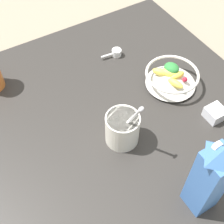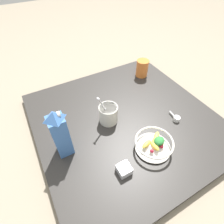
# 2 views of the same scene
# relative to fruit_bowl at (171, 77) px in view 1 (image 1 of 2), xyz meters

# --- Properties ---
(ground_plane) EXTENTS (6.00, 6.00, 0.00)m
(ground_plane) POSITION_rel_fruit_bowl_xyz_m (0.24, 0.01, -0.09)
(ground_plane) COLOR gray
(countertop) EXTENTS (1.01, 1.01, 0.05)m
(countertop) POSITION_rel_fruit_bowl_xyz_m (0.24, 0.01, -0.06)
(countertop) COLOR #2D2B28
(countertop) RESTS_ON ground_plane
(fruit_bowl) EXTENTS (0.19, 0.19, 0.08)m
(fruit_bowl) POSITION_rel_fruit_bowl_xyz_m (0.00, 0.00, 0.00)
(fruit_bowl) COLOR silver
(fruit_bowl) RESTS_ON countertop
(milk_carton) EXTENTS (0.07, 0.07, 0.28)m
(milk_carton) POSITION_rel_fruit_bowl_xyz_m (0.20, 0.39, 0.10)
(milk_carton) COLOR #3D6BB2
(milk_carton) RESTS_ON countertop
(yogurt_tub) EXTENTS (0.11, 0.12, 0.21)m
(yogurt_tub) POSITION_rel_fruit_bowl_xyz_m (0.27, 0.11, 0.02)
(yogurt_tub) COLOR silver
(yogurt_tub) RESTS_ON countertop
(spice_jar) EXTENTS (0.06, 0.06, 0.04)m
(spice_jar) POSITION_rel_fruit_bowl_xyz_m (-0.04, 0.19, -0.02)
(spice_jar) COLOR silver
(spice_jar) RESTS_ON countertop
(measuring_scoop) EXTENTS (0.08, 0.04, 0.03)m
(measuring_scoop) POSITION_rel_fruit_bowl_xyz_m (0.09, -0.24, -0.03)
(measuring_scoop) COLOR white
(measuring_scoop) RESTS_ON countertop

